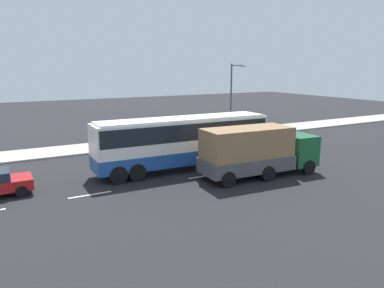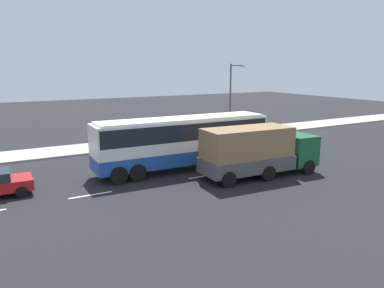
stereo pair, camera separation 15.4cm
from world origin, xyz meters
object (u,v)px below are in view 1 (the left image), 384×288
at_px(coach_bus, 184,138).
at_px(street_lamp, 232,96).
at_px(pedestrian_near_curb, 192,130).
at_px(cargo_truck, 257,150).
at_px(pedestrian_at_crossing, 142,134).

xyz_separation_m(coach_bus, street_lamp, (9.51, 7.77, 1.99)).
bearing_deg(pedestrian_near_curb, street_lamp, 97.64).
relative_size(cargo_truck, street_lamp, 1.14).
bearing_deg(coach_bus, pedestrian_near_curb, 59.08).
bearing_deg(pedestrian_at_crossing, coach_bus, 98.60).
distance_m(pedestrian_at_crossing, street_lamp, 9.88).
xyz_separation_m(cargo_truck, street_lamp, (6.15, 11.57, 2.50)).
bearing_deg(cargo_truck, pedestrian_at_crossing, 108.43).
height_order(cargo_truck, pedestrian_near_curb, cargo_truck).
distance_m(coach_bus, cargo_truck, 5.10).
xyz_separation_m(pedestrian_near_curb, pedestrian_at_crossing, (-5.40, -0.60, 0.16)).
xyz_separation_m(coach_bus, pedestrian_at_crossing, (0.12, 8.20, -1.05)).
bearing_deg(street_lamp, cargo_truck, -117.99).
bearing_deg(pedestrian_at_crossing, street_lamp, -173.16).
bearing_deg(pedestrian_at_crossing, cargo_truck, 114.59).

